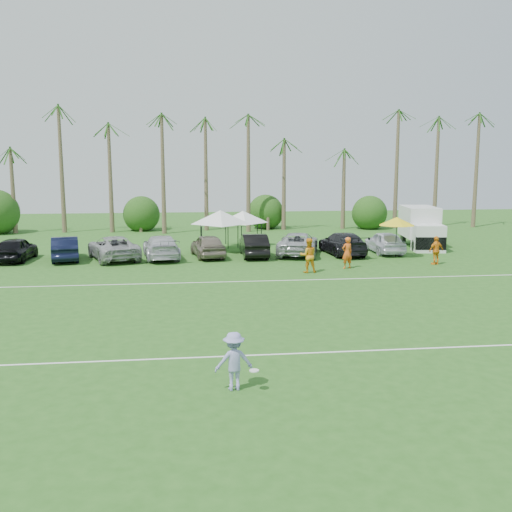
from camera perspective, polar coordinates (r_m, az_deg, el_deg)
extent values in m
plane|color=#285B1B|center=(17.10, -0.79, -12.13)|extent=(120.00, 120.00, 0.00)
cube|color=white|center=(18.96, -1.45, -9.94)|extent=(80.00, 0.10, 0.01)
cube|color=white|center=(30.53, -3.60, -2.61)|extent=(80.00, 0.10, 0.01)
cone|color=brown|center=(56.01, -22.94, 6.66)|extent=(0.44, 0.44, 9.00)
cone|color=brown|center=(54.84, -17.90, 7.42)|extent=(0.44, 0.44, 10.00)
cone|color=brown|center=(54.22, -13.73, 8.11)|extent=(0.44, 0.44, 11.00)
cone|color=brown|center=(53.94, -9.42, 6.65)|extent=(0.44, 0.44, 8.00)
cone|color=brown|center=(53.90, -5.15, 7.26)|extent=(0.44, 0.44, 9.00)
cone|color=brown|center=(54.16, -0.89, 7.84)|extent=(0.44, 0.44, 10.00)
cone|color=brown|center=(54.72, 3.32, 8.36)|extent=(0.44, 0.44, 11.00)
cone|color=brown|center=(55.86, 8.40, 6.75)|extent=(0.44, 0.44, 8.00)
cone|color=brown|center=(57.36, 13.27, 7.17)|extent=(0.44, 0.44, 9.00)
cone|color=brown|center=(59.25, 17.88, 7.51)|extent=(0.44, 0.44, 10.00)
cone|color=brown|center=(61.02, 21.34, 7.83)|extent=(0.44, 0.44, 11.00)
cylinder|color=brown|center=(55.29, -11.37, 3.22)|extent=(0.30, 0.30, 1.40)
sphere|color=#1C4613|center=(55.19, -11.40, 4.36)|extent=(4.00, 4.00, 4.00)
cylinder|color=brown|center=(55.66, 1.07, 3.43)|extent=(0.30, 0.30, 1.40)
sphere|color=#1C4613|center=(55.56, 1.07, 4.56)|extent=(4.00, 4.00, 4.00)
cylinder|color=brown|center=(57.89, 10.94, 3.49)|extent=(0.30, 0.30, 1.40)
sphere|color=#1C4613|center=(57.80, 10.97, 4.58)|extent=(4.00, 4.00, 4.00)
imported|color=orange|center=(34.76, 9.10, 0.32)|extent=(0.80, 0.64, 1.91)
imported|color=orange|center=(33.12, 5.24, 0.05)|extent=(0.99, 0.77, 2.01)
imported|color=orange|center=(37.39, 17.57, 0.54)|extent=(1.14, 0.73, 1.80)
cube|color=white|center=(45.57, 15.99, 3.33)|extent=(2.94, 4.55, 2.30)
cube|color=white|center=(42.84, 16.86, 1.70)|extent=(2.35, 1.97, 1.93)
cube|color=black|center=(42.21, 17.08, 1.21)|extent=(2.13, 0.61, 0.92)
cube|color=#E5590C|center=(45.91, 17.38, 2.78)|extent=(0.25, 1.46, 0.83)
cylinder|color=black|center=(42.86, 15.58, 1.02)|extent=(0.40, 0.86, 0.83)
cylinder|color=black|center=(43.32, 17.95, 0.99)|extent=(0.40, 0.86, 0.83)
cylinder|color=black|center=(46.60, 14.50, 1.69)|extent=(0.40, 0.86, 0.83)
cylinder|color=black|center=(47.02, 16.69, 1.66)|extent=(0.40, 0.86, 0.83)
cylinder|color=black|center=(39.85, -5.44, 1.56)|extent=(0.06, 0.06, 1.98)
cylinder|color=black|center=(40.01, -1.47, 1.63)|extent=(0.06, 0.06, 1.98)
cylinder|color=black|center=(42.60, -5.54, 2.05)|extent=(0.06, 0.06, 1.98)
cylinder|color=black|center=(42.75, -1.82, 2.11)|extent=(0.06, 0.06, 1.98)
pyramid|color=white|center=(41.08, -3.59, 4.59)|extent=(4.28, 4.28, 0.99)
cylinder|color=black|center=(42.55, -2.81, 1.95)|extent=(0.06, 0.06, 1.81)
cylinder|color=black|center=(42.80, 0.54, 2.00)|extent=(0.06, 0.06, 1.81)
cylinder|color=black|center=(45.04, -3.04, 2.34)|extent=(0.06, 0.06, 1.81)
cylinder|color=black|center=(45.27, 0.13, 2.39)|extent=(0.06, 0.06, 1.81)
pyramid|color=white|center=(43.72, -1.31, 4.53)|extent=(3.90, 3.90, 0.90)
cylinder|color=black|center=(39.61, 13.83, 1.63)|extent=(0.05, 0.05, 2.45)
cone|color=yellow|center=(39.47, 13.90, 3.40)|extent=(2.45, 2.45, 0.56)
imported|color=#9494D1|center=(16.03, -2.23, -10.46)|extent=(1.13, 0.72, 1.65)
cylinder|color=white|center=(15.94, -0.19, -11.39)|extent=(0.27, 0.27, 0.03)
imported|color=black|center=(40.29, -22.89, 0.66)|extent=(1.99, 4.64, 1.56)
imported|color=black|center=(39.44, -18.57, 0.74)|extent=(2.57, 4.98, 1.56)
imported|color=#A2A3A3|center=(38.78, -14.09, 0.80)|extent=(4.30, 6.16, 1.56)
imported|color=#BAB9C1|center=(38.56, -9.47, 0.91)|extent=(2.89, 5.63, 1.56)
imported|color=gray|center=(38.74, -4.83, 1.04)|extent=(2.54, 4.82, 1.56)
imported|color=black|center=(38.85, -0.22, 1.10)|extent=(1.68, 4.75, 1.56)
imported|color=#A8AAAD|center=(39.68, 4.21, 1.24)|extent=(3.96, 6.10, 1.56)
imported|color=black|center=(40.19, 8.65, 1.26)|extent=(2.58, 5.53, 1.56)
imported|color=white|center=(41.35, 12.74, 1.36)|extent=(1.86, 4.59, 1.56)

